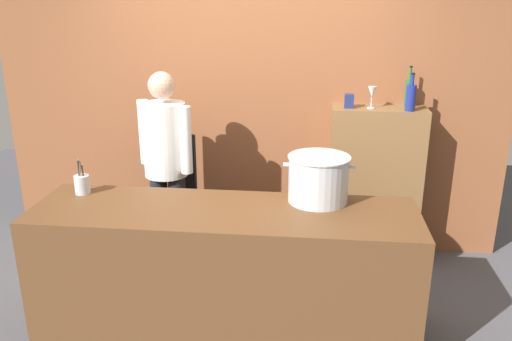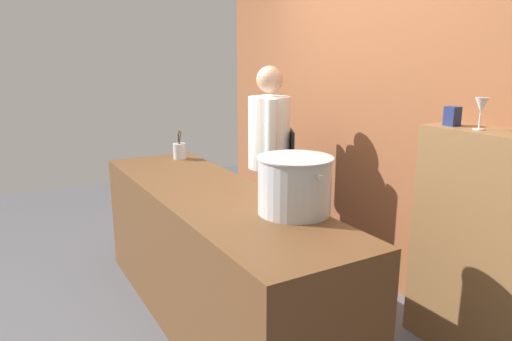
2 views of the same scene
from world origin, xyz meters
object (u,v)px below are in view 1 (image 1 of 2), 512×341
(utensil_crock, at_px, (82,184))
(spice_tin_navy, at_px, (349,101))
(wine_bottle_cobalt, at_px, (411,97))
(wine_glass_tall, at_px, (372,93))
(chef, at_px, (166,160))
(stockpot_large, at_px, (318,179))
(wine_bottle_green, at_px, (409,92))

(utensil_crock, relative_size, spice_tin_navy, 2.23)
(wine_bottle_cobalt, xyz_separation_m, wine_glass_tall, (-0.29, 0.06, 0.02))
(chef, relative_size, stockpot_large, 3.54)
(stockpot_large, bearing_deg, chef, 154.18)
(wine_bottle_green, bearing_deg, stockpot_large, -125.08)
(stockpot_large, height_order, spice_tin_navy, spice_tin_navy)
(wine_bottle_green, height_order, wine_bottle_cobalt, wine_bottle_green)
(wine_bottle_cobalt, distance_m, spice_tin_navy, 0.48)
(utensil_crock, distance_m, spice_tin_navy, 2.14)
(wine_glass_tall, xyz_separation_m, spice_tin_navy, (-0.18, 0.00, -0.07))
(chef, relative_size, wine_bottle_cobalt, 5.59)
(utensil_crock, relative_size, wine_glass_tall, 1.40)
(stockpot_large, height_order, wine_bottle_cobalt, wine_bottle_cobalt)
(utensil_crock, bearing_deg, wine_bottle_cobalt, 21.28)
(stockpot_large, xyz_separation_m, wine_glass_tall, (0.41, 0.93, 0.41))
(wine_bottle_cobalt, bearing_deg, wine_bottle_green, 87.31)
(chef, relative_size, spice_tin_navy, 15.06)
(chef, bearing_deg, stockpot_large, -177.83)
(utensil_crock, xyz_separation_m, wine_bottle_green, (2.33, 1.05, 0.49))
(wine_bottle_green, relative_size, wine_glass_tall, 1.89)
(spice_tin_navy, bearing_deg, chef, -166.13)
(wine_glass_tall, distance_m, spice_tin_navy, 0.19)
(wine_bottle_cobalt, height_order, wine_glass_tall, wine_bottle_cobalt)
(utensil_crock, relative_size, wine_bottle_green, 0.74)
(chef, distance_m, spice_tin_navy, 1.53)
(chef, xyz_separation_m, stockpot_large, (1.19, -0.58, 0.09))
(chef, xyz_separation_m, wine_glass_tall, (1.60, 0.35, 0.50))
(chef, distance_m, wine_bottle_green, 2.01)
(spice_tin_navy, bearing_deg, wine_bottle_cobalt, -7.88)
(chef, bearing_deg, wine_glass_tall, -139.64)
(stockpot_large, distance_m, wine_bottle_cobalt, 1.18)
(wine_bottle_green, distance_m, wine_glass_tall, 0.31)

